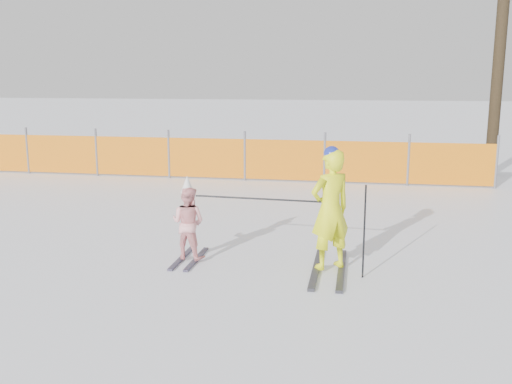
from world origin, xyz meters
TOP-DOWN VIEW (x-y plane):
  - ground at (0.00, 0.00)m, footprint 120.00×120.00m
  - adult at (1.04, 0.27)m, footprint 0.70×1.67m
  - child at (-0.95, 0.37)m, footprint 0.58×1.06m
  - ski_poles at (0.64, 0.22)m, footprint 2.34×0.32m
  - safety_fence at (-3.43, 6.81)m, footprint 16.06×0.06m

SIDE VIEW (x-z plane):
  - ground at x=0.00m, z-range 0.00..0.00m
  - child at x=-0.95m, z-range -0.05..1.17m
  - safety_fence at x=-3.43m, z-range -0.07..1.18m
  - ski_poles at x=0.64m, z-range 0.19..1.42m
  - adult at x=1.04m, z-range -0.01..1.68m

